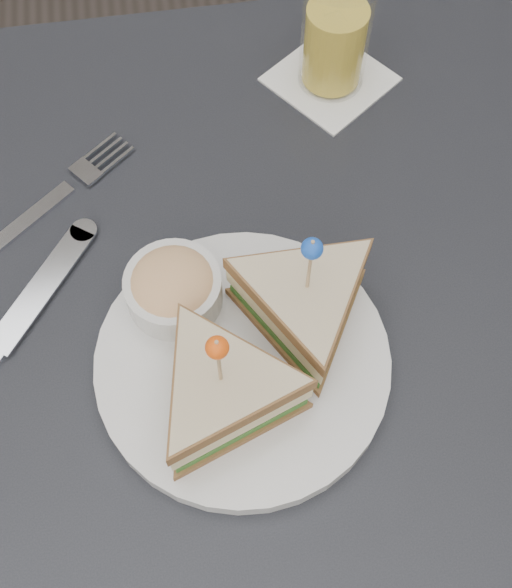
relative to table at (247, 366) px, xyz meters
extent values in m
plane|color=#3F3833|center=(0.00, 0.00, -0.67)|extent=(3.50, 3.50, 0.00)
cube|color=black|center=(0.00, 0.00, 0.06)|extent=(0.80, 0.80, 0.03)
cylinder|color=black|center=(0.35, 0.35, -0.31)|extent=(0.04, 0.04, 0.72)
cylinder|color=silver|center=(-0.01, -0.03, 0.08)|extent=(0.28, 0.28, 0.01)
cylinder|color=silver|center=(-0.01, -0.03, 0.09)|extent=(0.28, 0.28, 0.00)
cylinder|color=tan|center=(-0.03, -0.07, 0.18)|extent=(0.00, 0.00, 0.08)
sphere|color=#E34D0E|center=(-0.03, -0.07, 0.21)|extent=(0.02, 0.02, 0.02)
cylinder|color=tan|center=(0.05, 0.00, 0.18)|extent=(0.00, 0.00, 0.08)
sphere|color=#1749B3|center=(0.05, 0.00, 0.21)|extent=(0.02, 0.02, 0.02)
cylinder|color=silver|center=(-0.06, 0.03, 0.11)|extent=(0.09, 0.09, 0.04)
ellipsoid|color=#E0B772|center=(-0.06, 0.03, 0.12)|extent=(0.08, 0.08, 0.03)
cube|color=silver|center=(-0.20, 0.13, 0.08)|extent=(0.11, 0.10, 0.00)
cube|color=silver|center=(-0.13, 0.19, 0.08)|extent=(0.03, 0.04, 0.00)
cube|color=white|center=(-0.17, 0.07, 0.08)|extent=(0.10, 0.12, 0.00)
cylinder|color=white|center=(-0.13, 0.12, 0.08)|extent=(0.03, 0.03, 0.00)
cube|color=white|center=(0.13, 0.27, 0.08)|extent=(0.15, 0.15, 0.00)
cylinder|color=gold|center=(0.13, 0.27, 0.12)|extent=(0.08, 0.08, 0.08)
cylinder|color=white|center=(0.13, 0.27, 0.15)|extent=(0.09, 0.09, 0.13)
cube|color=white|center=(0.13, 0.28, 0.16)|extent=(0.02, 0.02, 0.02)
cube|color=white|center=(0.12, 0.26, 0.16)|extent=(0.02, 0.02, 0.02)
camera|label=1|loc=(-0.03, -0.26, 0.65)|focal=45.00mm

